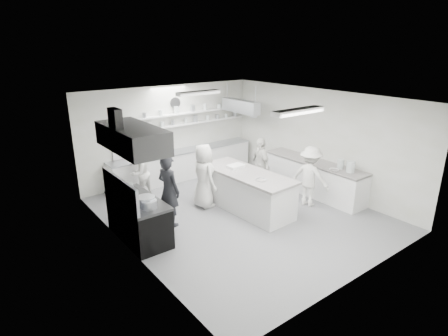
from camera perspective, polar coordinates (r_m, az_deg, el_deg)
floor at (r=9.71m, az=2.33°, el=-7.10°), size 6.00×7.00×0.02m
ceiling at (r=8.83m, az=2.59°, el=10.83°), size 6.00×7.00×0.02m
wall_back at (r=11.96m, az=-8.33°, el=5.39°), size 6.00×0.04×3.00m
wall_front at (r=7.00m, az=21.09°, el=-5.47°), size 6.00×0.04×3.00m
wall_left at (r=7.70m, az=-15.05°, el=-2.64°), size 0.04×7.00×3.00m
wall_right at (r=11.24m, az=14.36°, el=4.14°), size 0.04×7.00×3.00m
stove at (r=8.59m, az=-13.04°, el=-7.82°), size 0.80×1.80×0.90m
exhaust_hood at (r=7.95m, az=-14.03°, el=4.55°), size 0.85×2.00×0.50m
back_counter at (r=12.13m, az=-6.18°, el=0.57°), size 5.00×0.60×0.92m
shelf_lower at (r=12.14m, az=-5.19°, el=6.92°), size 4.20×0.26×0.04m
shelf_upper at (r=12.08m, az=-5.23°, el=8.55°), size 4.20×0.26×0.04m
pass_through_window at (r=11.41m, az=-13.98°, el=4.12°), size 1.30×0.04×1.00m
wall_clock at (r=11.84m, az=-7.60°, el=9.98°), size 0.32×0.05×0.32m
right_counter at (r=11.16m, az=13.60°, el=-1.45°), size 0.74×3.30×0.94m
pot_rack at (r=12.02m, az=2.57°, el=9.53°), size 0.30×1.60×0.40m
light_fixture_front at (r=7.56m, az=11.43°, el=8.61°), size 1.30×0.25×0.10m
light_fixture_rear at (r=10.27m, az=-3.97°, el=11.53°), size 1.30×0.25×0.10m
prep_island at (r=9.80m, az=3.50°, el=-3.67°), size 1.13×2.72×0.98m
stove_pot at (r=7.97m, az=-11.97°, el=-5.23°), size 0.38×0.38×0.26m
cook_stove at (r=8.91m, az=-8.55°, el=-3.49°), size 0.58×0.73×1.77m
cook_back at (r=10.75m, az=-12.88°, el=-0.76°), size 0.86×0.79×1.44m
cook_island_left at (r=9.83m, az=-3.16°, el=-1.24°), size 0.59×0.87×1.74m
cook_island_right at (r=10.99m, az=5.66°, el=0.53°), size 0.63×1.01×1.61m
cook_right at (r=10.16m, az=13.18°, el=-1.29°), size 0.83×1.18×1.66m
bowl_island_a at (r=9.10m, az=5.75°, el=-1.98°), size 0.31×0.31×0.06m
bowl_island_b at (r=9.71m, az=1.47°, el=-0.53°), size 0.26×0.26×0.06m
bowl_right at (r=10.37m, az=16.64°, el=-0.34°), size 0.34×0.34×0.06m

